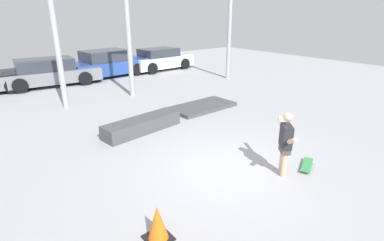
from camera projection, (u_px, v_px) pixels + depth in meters
The scene contains 10 objects.
ground_plane at pixel (226, 170), 6.92m from camera, with size 36.00×36.00×0.00m, color #9E9EA3.
skateboarder at pixel (285, 142), 6.47m from camera, with size 0.93×1.06×1.46m.
skateboard at pixel (307, 165), 7.02m from camera, with size 0.78×0.52×0.08m.
grind_box at pixel (142, 125), 9.08m from camera, with size 2.52×0.67×0.42m, color #47474C.
manual_pad at pixel (202, 107), 11.30m from camera, with size 2.49×1.28×0.13m, color #47474C.
canopy_support_right at pixel (185, 18), 13.63m from camera, with size 5.99×0.20×5.01m.
parked_car_grey at pixel (49, 73), 14.55m from camera, with size 4.72×2.21×1.32m.
parked_car_blue at pixel (108, 64), 16.60m from camera, with size 4.35×2.23×1.46m.
parked_car_white at pixel (160, 59), 18.55m from camera, with size 4.08×2.02×1.31m.
traffic_cone at pixel (158, 223), 4.73m from camera, with size 0.41×0.41×0.62m.
Camera 1 is at (-4.43, -4.28, 3.46)m, focal length 28.00 mm.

